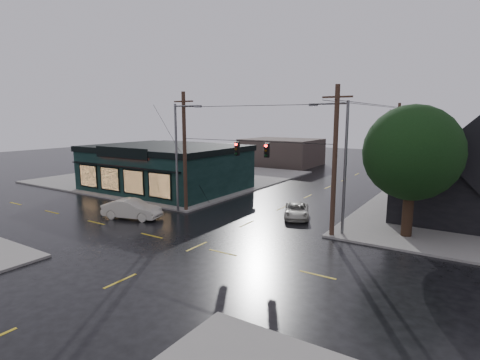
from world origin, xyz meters
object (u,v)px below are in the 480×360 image
Objects in this scene: corner_tree at (412,153)px; sedan_cream at (132,209)px; utility_pole_ne at (331,237)px; utility_pole_nw at (186,211)px; suv_silver at (297,211)px.

sedan_cream is at bearing -160.87° from corner_tree.
corner_tree reaches higher than utility_pole_ne.
corner_tree is at bearing 8.43° from utility_pole_nw.
utility_pole_nw is 13.00m from utility_pole_ne.
utility_pole_ne reaches higher than suv_silver.
utility_pole_ne is (-4.30, -2.56, -5.75)m from corner_tree.
utility_pole_nw is at bearing -171.57° from corner_tree.
utility_pole_ne is 5.21m from suv_silver.
corner_tree is at bearing -87.54° from sedan_cream.
corner_tree is 1.85× the size of sedan_cream.
utility_pole_ne is 15.67m from sedan_cream.
utility_pole_nw is 9.54m from suv_silver.
utility_pole_nw reaches higher than suv_silver.
utility_pole_ne is at bearing 0.00° from utility_pole_nw.
utility_pole_ne is at bearing -149.22° from corner_tree.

